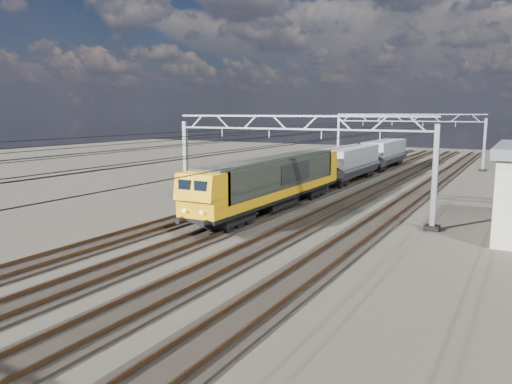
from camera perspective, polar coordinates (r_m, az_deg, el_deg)
The scene contains 11 objects.
ground at distance 32.37m, azimuth 1.38°, elevation -3.94°, with size 160.00×160.00×0.00m, color black.
track_outer_west at distance 35.45m, azimuth -7.27°, elevation -2.75°, with size 2.60×140.00×0.30m.
track_loco at distance 33.30m, azimuth -1.68°, elevation -3.45°, with size 2.60×140.00×0.30m.
track_inner_east at distance 31.51m, azimuth 4.62°, elevation -4.20°, with size 2.60×140.00×0.30m.
track_outer_east at distance 30.14m, azimuth 11.60°, elevation -4.97°, with size 2.60×140.00×0.30m.
catenary_gantry_mid at distance 35.30m, azimuth 4.41°, elevation 3.55°, with size 19.90×0.90×7.11m.
catenary_gantry_far at distance 69.61m, azimuth 16.83°, elevation 5.90°, with size 19.90×0.90×7.11m.
overhead_wires at distance 38.85m, azimuth 6.90°, elevation 6.74°, with size 12.03×140.00×0.53m.
locomotive at distance 37.01m, azimuth 2.03°, elevation 1.36°, with size 2.76×21.10×3.62m.
hopper_wagon_lead at distance 53.32m, azimuth 10.66°, elevation 3.48°, with size 3.38×13.00×3.25m.
hopper_wagon_mid at distance 66.91m, azimuth 14.48°, elevation 4.45°, with size 3.38×13.00×3.25m.
Camera 1 is at (14.51, -28.00, 7.29)m, focal length 35.00 mm.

